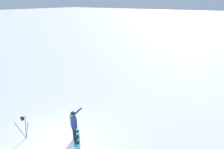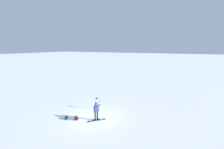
{
  "view_description": "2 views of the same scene",
  "coord_description": "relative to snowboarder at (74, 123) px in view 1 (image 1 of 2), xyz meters",
  "views": [
    {
      "loc": [
        4.78,
        6.2,
        6.51
      ],
      "look_at": [
        -1.82,
        1.64,
        3.39
      ],
      "focal_mm": 30.58,
      "sensor_mm": 36.0,
      "label": 1
    },
    {
      "loc": [
        -7.48,
        11.03,
        6.58
      ],
      "look_at": [
        -3.11,
        2.36,
        4.79
      ],
      "focal_mm": 24.0,
      "sensor_mm": 36.0,
      "label": 2
    }
  ],
  "objects": [
    {
      "name": "ground_plane",
      "position": [
        0.49,
        -0.33,
        -1.01
      ],
      "size": [
        300.0,
        300.0,
        0.0
      ],
      "primitive_type": "plane",
      "color": "white"
    },
    {
      "name": "snowboarder",
      "position": [
        0.0,
        0.0,
        0.0
      ],
      "size": [
        0.76,
        0.48,
        1.69
      ],
      "color": "black",
      "rests_on": "ground_plane"
    },
    {
      "name": "snowboard",
      "position": [
        -0.05,
        0.08,
        -0.99
      ],
      "size": [
        1.31,
        1.35,
        0.1
      ],
      "color": "teal",
      "rests_on": "ground_plane"
    },
    {
      "name": "camera_tripod",
      "position": [
        1.31,
        -2.15,
        -0.11
      ],
      "size": [
        0.64,
        0.63,
        1.25
      ],
      "color": "#262628",
      "rests_on": "ground_plane"
    }
  ]
}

